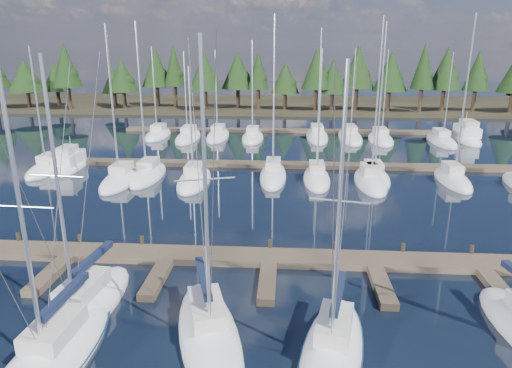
# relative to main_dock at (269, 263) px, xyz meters

# --- Properties ---
(ground) EXTENTS (260.00, 260.00, 0.00)m
(ground) POSITION_rel_main_dock_xyz_m (0.00, 12.64, -0.20)
(ground) COLOR black
(ground) RESTS_ON ground
(far_shore) EXTENTS (220.00, 30.00, 0.60)m
(far_shore) POSITION_rel_main_dock_xyz_m (0.00, 72.64, 0.10)
(far_shore) COLOR #2E291A
(far_shore) RESTS_ON ground
(main_dock) EXTENTS (44.00, 6.13, 0.90)m
(main_dock) POSITION_rel_main_dock_xyz_m (0.00, 0.00, 0.00)
(main_dock) COLOR brown
(main_dock) RESTS_ON ground
(back_docks) EXTENTS (50.00, 21.80, 0.40)m
(back_docks) POSITION_rel_main_dock_xyz_m (0.00, 32.23, -0.00)
(back_docks) COLOR brown
(back_docks) RESTS_ON ground
(front_sailboat_1) EXTENTS (3.42, 9.12, 12.52)m
(front_sailboat_1) POSITION_rel_main_dock_xyz_m (-8.37, -9.07, 0.07)
(front_sailboat_1) COLOR white
(front_sailboat_1) RESTS_ON ground
(front_sailboat_2) EXTENTS (3.54, 9.15, 12.80)m
(front_sailboat_2) POSITION_rel_main_dock_xyz_m (-8.69, -5.71, 0.08)
(front_sailboat_2) COLOR white
(front_sailboat_2) RESTS_ON ground
(front_sailboat_3) EXTENTS (5.06, 9.24, 13.51)m
(front_sailboat_3) POSITION_rel_main_dock_xyz_m (-2.32, -7.15, 0.09)
(front_sailboat_3) COLOR white
(front_sailboat_3) RESTS_ON ground
(front_sailboat_4) EXTENTS (4.26, 8.90, 12.67)m
(front_sailboat_4) POSITION_rel_main_dock_xyz_m (2.90, -7.99, 0.08)
(front_sailboat_4) COLOR white
(front_sailboat_4) RESTS_ON ground
(back_sailboat_rows) EXTENTS (48.22, 32.51, 15.67)m
(back_sailboat_rows) POSITION_rel_main_dock_xyz_m (0.66, 27.51, 0.06)
(back_sailboat_rows) COLOR white
(back_sailboat_rows) RESTS_ON ground
(motor_yacht_left) EXTENTS (3.08, 8.02, 3.93)m
(motor_yacht_left) POSITION_rel_main_dock_xyz_m (-21.50, 20.35, 0.24)
(motor_yacht_left) COLOR white
(motor_yacht_left) RESTS_ON ground
(motor_yacht_right) EXTENTS (3.63, 9.28, 4.55)m
(motor_yacht_right) POSITION_rel_main_dock_xyz_m (24.92, 38.06, 0.30)
(motor_yacht_right) COLOR white
(motor_yacht_right) RESTS_ON ground
(tree_line) EXTENTS (185.92, 11.53, 13.44)m
(tree_line) POSITION_rel_main_dock_xyz_m (0.43, 62.79, 7.14)
(tree_line) COLOR black
(tree_line) RESTS_ON far_shore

